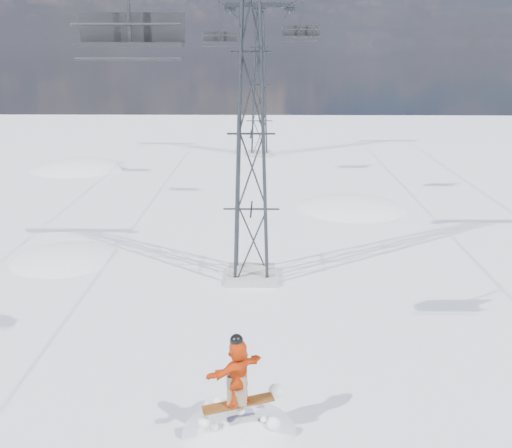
# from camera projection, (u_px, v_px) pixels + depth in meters

# --- Properties ---
(ground) EXTENTS (120.00, 120.00, 0.00)m
(ground) POSITION_uv_depth(u_px,v_px,m) (211.00, 406.00, 14.02)
(ground) COLOR white
(ground) RESTS_ON ground
(snow_terrain) EXTENTS (39.00, 37.00, 22.00)m
(snow_terrain) POSITION_uv_depth(u_px,v_px,m) (172.00, 334.00, 37.24)
(snow_terrain) COLOR white
(snow_terrain) RESTS_ON ground
(lift_tower_near) EXTENTS (5.20, 1.80, 11.43)m
(lift_tower_near) POSITION_uv_depth(u_px,v_px,m) (251.00, 135.00, 19.98)
(lift_tower_near) COLOR #999999
(lift_tower_near) RESTS_ON ground
(lift_tower_far) EXTENTS (5.20, 1.80, 11.43)m
(lift_tower_far) POSITION_uv_depth(u_px,v_px,m) (259.00, 85.00, 43.81)
(lift_tower_far) COLOR #999999
(lift_tower_far) RESTS_ON ground
(lift_chair_near) EXTENTS (2.14, 0.62, 2.65)m
(lift_chair_near) POSITION_uv_depth(u_px,v_px,m) (130.00, 33.00, 11.38)
(lift_chair_near) COLOR black
(lift_chair_near) RESTS_ON ground
(lift_chair_mid) EXTENTS (1.82, 0.52, 2.26)m
(lift_chair_mid) POSITION_uv_depth(u_px,v_px,m) (301.00, 32.00, 27.72)
(lift_chair_mid) COLOR black
(lift_chair_mid) RESTS_ON ground
(lift_chair_far) EXTENTS (2.03, 0.58, 2.52)m
(lift_chair_far) POSITION_uv_depth(u_px,v_px,m) (220.00, 38.00, 33.25)
(lift_chair_far) COLOR black
(lift_chair_far) RESTS_ON ground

